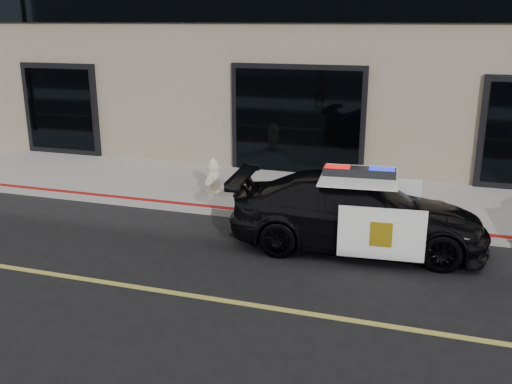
% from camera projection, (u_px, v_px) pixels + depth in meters
% --- Properties ---
extents(ground, '(120.00, 120.00, 0.00)m').
position_uv_depth(ground, '(246.00, 304.00, 8.16)').
color(ground, black).
rests_on(ground, ground).
extents(sidewalk_n, '(60.00, 3.50, 0.15)m').
position_uv_depth(sidewalk_n, '(320.00, 196.00, 12.92)').
color(sidewalk_n, gray).
rests_on(sidewalk_n, ground).
extents(police_car, '(2.61, 4.80, 1.47)m').
position_uv_depth(police_car, '(357.00, 212.00, 10.05)').
color(police_car, black).
rests_on(police_car, ground).
extents(fire_hydrant, '(0.37, 0.51, 0.82)m').
position_uv_depth(fire_hydrant, '(213.00, 177.00, 12.74)').
color(fire_hydrant, beige).
rests_on(fire_hydrant, sidewalk_n).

